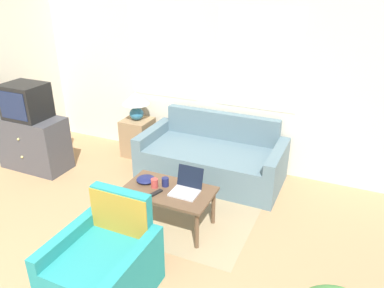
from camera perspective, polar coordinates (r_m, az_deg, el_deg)
The scene contains 14 objects.
wall_back at distance 5.23m, azimuth 3.32°, elevation 10.63°, with size 6.48×0.06×2.60m.
rug at distance 4.72m, azimuth -0.15°, elevation -8.25°, with size 1.74×2.04×0.01m.
couch at distance 5.11m, azimuth 3.15°, elevation -2.26°, with size 1.90×0.93×0.82m.
armchair at distance 3.45m, azimuth -13.04°, elevation -17.67°, with size 0.77×0.80×0.86m.
tv_dresser at distance 5.74m, azimuth -22.95°, elevation 0.15°, with size 0.96×0.49×0.76m.
television at distance 5.53m, azimuth -24.01°, elevation 5.99°, with size 0.55×0.45×0.47m.
side_table at distance 5.76m, azimuth -8.22°, elevation 1.03°, with size 0.41×0.41×0.57m.
table_lamp at distance 5.57m, azimuth -8.57°, elevation 6.44°, with size 0.40×0.40×0.43m.
coffee_table at distance 4.06m, azimuth -3.60°, elevation -7.61°, with size 0.97×0.56×0.45m.
laptop at distance 3.97m, azimuth -0.81°, elevation -6.53°, with size 0.29×0.30×0.24m.
cup_navy at distance 4.06m, azimuth -5.74°, elevation -5.96°, with size 0.08×0.08×0.10m.
cup_yellow at distance 4.08m, azimuth -4.10°, elevation -5.79°, with size 0.08×0.08×0.10m.
snack_bowl at distance 4.19m, azimuth -7.06°, elevation -5.36°, with size 0.21×0.21×0.06m.
tv_remote at distance 3.97m, azimuth -5.47°, elevation -7.40°, with size 0.09×0.16×0.02m.
Camera 1 is at (1.80, -1.01, 2.55)m, focal length 35.00 mm.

